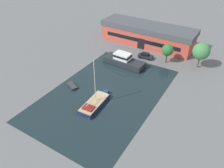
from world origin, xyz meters
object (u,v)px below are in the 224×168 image
at_px(warehouse_building, 147,34).
at_px(quay_tree_near_building, 168,50).
at_px(parked_car, 145,56).
at_px(small_dinghy, 72,86).
at_px(quay_tree_by_water, 201,51).
at_px(sailboat_moored, 95,103).
at_px(motor_cruiser, 124,61).

bearing_deg(warehouse_building, quay_tree_near_building, -41.33).
relative_size(parked_car, small_dinghy, 1.18).
height_order(quay_tree_by_water, parked_car, quay_tree_by_water).
height_order(parked_car, sailboat_moored, sailboat_moored).
bearing_deg(parked_car, sailboat_moored, -6.27).
bearing_deg(parked_car, warehouse_building, -163.51).
bearing_deg(quay_tree_near_building, warehouse_building, 138.03).
distance_m(quay_tree_by_water, motor_cruiser, 20.75).
xyz_separation_m(parked_car, small_dinghy, (-9.03, -22.63, -0.56)).
relative_size(quay_tree_near_building, small_dinghy, 1.47).
bearing_deg(sailboat_moored, quay_tree_near_building, 73.02).
xyz_separation_m(quay_tree_by_water, sailboat_moored, (-14.76, -28.22, -4.25)).
distance_m(parked_car, small_dinghy, 24.37).
xyz_separation_m(parked_car, motor_cruiser, (-3.69, -6.63, 0.39)).
bearing_deg(small_dinghy, warehouse_building, 16.06).
relative_size(quay_tree_near_building, sailboat_moored, 0.52).
xyz_separation_m(quay_tree_by_water, motor_cruiser, (-18.15, -9.38, -3.62)).
distance_m(warehouse_building, small_dinghy, 32.94).
distance_m(sailboat_moored, small_dinghy, 9.19).
bearing_deg(motor_cruiser, quay_tree_near_building, -50.39).
relative_size(warehouse_building, motor_cruiser, 2.56).
relative_size(quay_tree_by_water, parked_car, 1.61).
xyz_separation_m(quay_tree_near_building, small_dinghy, (-15.08, -23.40, -3.60)).
height_order(sailboat_moored, small_dinghy, sailboat_moored).
bearing_deg(motor_cruiser, warehouse_building, 3.34).
distance_m(quay_tree_near_building, sailboat_moored, 27.20).
xyz_separation_m(quay_tree_near_building, motor_cruiser, (-9.73, -7.40, -2.65)).
bearing_deg(warehouse_building, motor_cruiser, -88.38).
distance_m(warehouse_building, quay_tree_near_building, 13.48).
height_order(quay_tree_near_building, parked_car, quay_tree_near_building).
bearing_deg(small_dinghy, parked_car, 3.18).
bearing_deg(quay_tree_near_building, sailboat_moored, -103.59).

